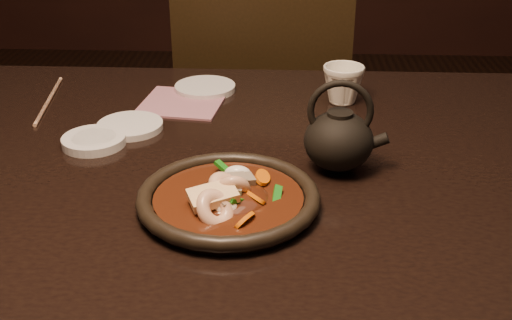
{
  "coord_description": "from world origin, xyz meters",
  "views": [
    {
      "loc": [
        0.12,
        -0.94,
        1.22
      ],
      "look_at": [
        0.08,
        -0.11,
        0.8
      ],
      "focal_mm": 45.0,
      "sensor_mm": 36.0,
      "label": 1
    }
  ],
  "objects_px": {
    "chair": "(266,118)",
    "plate": "(228,199)",
    "table": "(211,197)",
    "teapot": "(339,138)",
    "tea_cup": "(343,83)"
  },
  "relations": [
    {
      "from": "chair",
      "to": "teapot",
      "type": "bearing_deg",
      "value": 104.11
    },
    {
      "from": "chair",
      "to": "plate",
      "type": "distance_m",
      "value": 0.88
    },
    {
      "from": "chair",
      "to": "tea_cup",
      "type": "xyz_separation_m",
      "value": [
        0.16,
        -0.44,
        0.26
      ]
    },
    {
      "from": "table",
      "to": "tea_cup",
      "type": "distance_m",
      "value": 0.37
    },
    {
      "from": "tea_cup",
      "to": "teapot",
      "type": "relative_size",
      "value": 0.56
    },
    {
      "from": "plate",
      "to": "table",
      "type": "bearing_deg",
      "value": 106.05
    },
    {
      "from": "chair",
      "to": "teapot",
      "type": "height_order",
      "value": "chair"
    },
    {
      "from": "plate",
      "to": "teapot",
      "type": "distance_m",
      "value": 0.21
    },
    {
      "from": "teapot",
      "to": "tea_cup",
      "type": "bearing_deg",
      "value": 87.94
    },
    {
      "from": "table",
      "to": "chair",
      "type": "xyz_separation_m",
      "value": [
        0.07,
        0.69,
        -0.15
      ]
    },
    {
      "from": "plate",
      "to": "tea_cup",
      "type": "bearing_deg",
      "value": 65.28
    },
    {
      "from": "plate",
      "to": "teapot",
      "type": "height_order",
      "value": "teapot"
    },
    {
      "from": "table",
      "to": "chair",
      "type": "bearing_deg",
      "value": 84.09
    },
    {
      "from": "table",
      "to": "plate",
      "type": "relative_size",
      "value": 6.11
    },
    {
      "from": "chair",
      "to": "tea_cup",
      "type": "relative_size",
      "value": 11.91
    }
  ]
}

